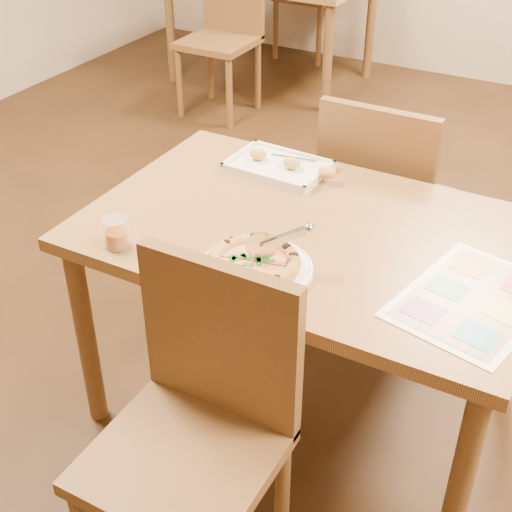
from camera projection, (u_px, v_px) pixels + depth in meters
The scene contains 11 objects.
room at pixel (324, 2), 1.69m from camera, with size 7.00×7.00×7.00m.
dining_table at pixel (311, 252), 2.09m from camera, with size 1.30×0.85×0.72m.
chair_near at pixel (202, 399), 1.69m from camera, with size 0.42×0.42×0.47m.
chair_far at pixel (381, 187), 2.57m from camera, with size 0.42×0.42×0.47m.
bg_chair_near at pixel (226, 19), 4.37m from camera, with size 0.42×0.42×0.47m.
plate at pixel (256, 269), 1.86m from camera, with size 0.30×0.30×0.02m, color white.
pizza at pixel (254, 263), 1.85m from camera, with size 0.25×0.25×0.04m.
pizza_cutter at pixel (277, 240), 1.82m from camera, with size 0.14×0.10×0.10m.
appetizer_tray at pixel (281, 167), 2.33m from camera, with size 0.37×0.23×0.06m.
glass_tumbler at pixel (117, 235), 1.94m from camera, with size 0.07×0.07×0.09m.
menu at pixel (474, 300), 1.76m from camera, with size 0.31×0.43×0.01m, color white.
Camera 1 is at (0.70, -1.61, 1.79)m, focal length 50.00 mm.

